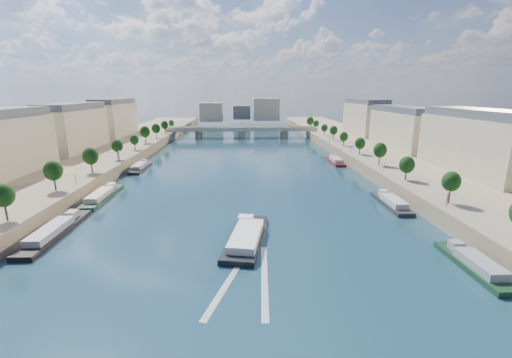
{
  "coord_description": "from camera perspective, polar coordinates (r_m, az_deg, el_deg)",
  "views": [
    {
      "loc": [
        0.16,
        -36.43,
        33.93
      ],
      "look_at": [
        4.72,
        76.02,
        5.0
      ],
      "focal_mm": 24.0,
      "sensor_mm": 36.0,
      "label": 1
    }
  ],
  "objects": [
    {
      "name": "quay_right",
      "position": [
        157.36,
        24.91,
        1.54
      ],
      "size": [
        44.0,
        520.0,
        5.0
      ],
      "primitive_type": "cube",
      "color": "#9E8460",
      "rests_on": "ground"
    },
    {
      "name": "lamps_left",
      "position": [
        139.43,
        -24.48,
        2.3
      ],
      "size": [
        0.36,
        200.36,
        4.28
      ],
      "color": "black",
      "rests_on": "ground"
    },
    {
      "name": "pave_right",
      "position": [
        150.59,
        19.92,
        2.49
      ],
      "size": [
        14.0,
        520.0,
        0.1
      ],
      "primitive_type": "cube",
      "color": "gray",
      "rests_on": "quay_right"
    },
    {
      "name": "lamps_right",
      "position": [
        153.05,
        17.76,
        3.89
      ],
      "size": [
        0.36,
        200.36,
        4.28
      ],
      "color": "black",
      "rests_on": "ground"
    },
    {
      "name": "bridge",
      "position": [
        259.58,
        -2.37,
        8.02
      ],
      "size": [
        112.0,
        12.0,
        8.15
      ],
      "color": "#C1B79E",
      "rests_on": "ground"
    },
    {
      "name": "moored_barges_right",
      "position": [
        99.89,
        25.0,
        -6.34
      ],
      "size": [
        5.0,
        158.91,
        3.6
      ],
      "color": "black",
      "rests_on": "ground"
    },
    {
      "name": "tour_barge",
      "position": [
        80.99,
        -1.65,
        -9.62
      ],
      "size": [
        11.83,
        26.86,
        3.65
      ],
      "rotation": [
        0.0,
        0.0,
        -0.17
      ],
      "color": "black",
      "rests_on": "ground"
    },
    {
      "name": "pave_left",
      "position": [
        150.71,
        -24.58,
        2.05
      ],
      "size": [
        14.0,
        520.0,
        0.1
      ],
      "primitive_type": "cube",
      "color": "gray",
      "rests_on": "quay_left"
    },
    {
      "name": "ground",
      "position": [
        140.58,
        -2.32,
        0.44
      ],
      "size": [
        700.0,
        700.0,
        0.0
      ],
      "primitive_type": "plane",
      "color": "#0C2435",
      "rests_on": "ground"
    },
    {
      "name": "moored_barges_left",
      "position": [
        96.41,
        -30.72,
        -7.78
      ],
      "size": [
        5.0,
        161.01,
        3.6
      ],
      "color": "#161C31",
      "rests_on": "ground"
    },
    {
      "name": "trees_left",
      "position": [
        150.85,
        -23.81,
        4.24
      ],
      "size": [
        4.8,
        268.8,
        8.26
      ],
      "color": "#382B1E",
      "rests_on": "ground"
    },
    {
      "name": "trees_right",
      "position": [
        158.11,
        18.08,
        5.18
      ],
      "size": [
        4.8,
        268.8,
        8.26
      ],
      "color": "#382B1E",
      "rests_on": "ground"
    },
    {
      "name": "quay_left",
      "position": [
        157.5,
        -29.53,
        1.01
      ],
      "size": [
        44.0,
        520.0,
        5.0
      ],
      "primitive_type": "cube",
      "color": "#9E8460",
      "rests_on": "ground"
    },
    {
      "name": "buildings_left",
      "position": [
        172.01,
        -32.2,
        6.39
      ],
      "size": [
        16.0,
        226.0,
        23.2
      ],
      "color": "#C5B597",
      "rests_on": "ground"
    },
    {
      "name": "buildings_right",
      "position": [
        171.85,
        27.5,
        6.97
      ],
      "size": [
        16.0,
        226.0,
        23.2
      ],
      "color": "#C5B597",
      "rests_on": "ground"
    },
    {
      "name": "skyline",
      "position": [
        356.48,
        -1.87,
        11.31
      ],
      "size": [
        79.0,
        42.0,
        22.0
      ],
      "color": "#C5B597",
      "rests_on": "ground"
    },
    {
      "name": "wake",
      "position": [
        66.61,
        -1.45,
        -16.19
      ],
      "size": [
        12.06,
        26.03,
        0.04
      ],
      "color": "silver",
      "rests_on": "ground"
    }
  ]
}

